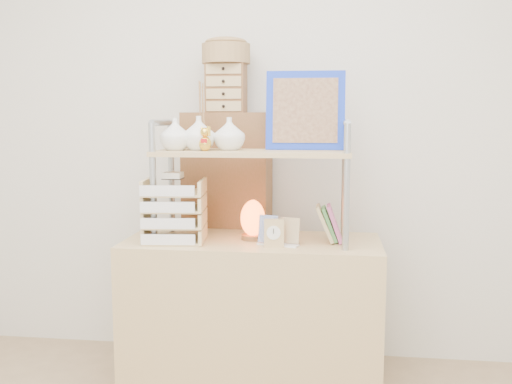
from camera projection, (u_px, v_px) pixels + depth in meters
desk at (252, 316)px, 2.74m from camera, size 1.20×0.50×0.75m
cabinet at (228, 238)px, 3.09m from camera, size 0.46×0.26×1.35m
hutch at (239, 144)px, 2.65m from camera, size 0.90×0.34×0.79m
letter_tray at (174, 214)px, 2.64m from camera, size 0.29×0.28×0.32m
salt_lamp at (253, 219)px, 2.69m from camera, size 0.12×0.12×0.19m
desk_clock at (274, 233)px, 2.54m from camera, size 0.09×0.05×0.12m
postcard_stand at (278, 237)px, 2.58m from camera, size 0.20×0.10×0.14m
drawer_chest at (226, 88)px, 2.96m from camera, size 0.20×0.16×0.25m
woven_basket at (226, 54)px, 2.94m from camera, size 0.25×0.25×0.10m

